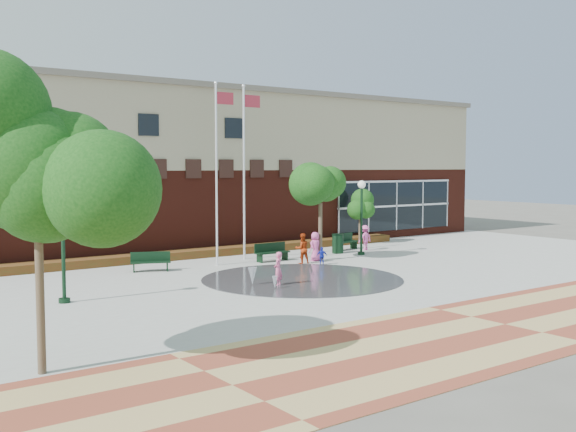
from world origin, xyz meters
TOP-DOWN VIEW (x-y plane):
  - ground at (0.00, 0.00)m, footprint 120.00×120.00m
  - plaza_concrete at (0.00, 4.00)m, footprint 46.00×18.00m
  - paver_band at (0.00, -7.00)m, footprint 46.00×6.00m
  - splash_pad at (0.00, 3.00)m, footprint 8.40×8.40m
  - library_building at (0.00, 17.48)m, footprint 44.40×10.40m
  - flower_bed at (0.00, 11.60)m, footprint 26.00×1.20m
  - flagpole_left at (-0.84, 8.52)m, footprint 1.02×0.17m
  - flagpole_right at (1.37, 9.58)m, footprint 1.09×0.18m
  - lamp_left at (-9.61, 3.93)m, footprint 0.44×0.44m
  - lamp_right at (7.24, 7.31)m, footprint 0.42×0.42m
  - bench_left at (-4.26, 8.60)m, footprint 1.81×1.15m
  - bench_mid at (1.99, 8.06)m, footprint 1.84×0.52m
  - bench_right at (7.97, 9.43)m, footprint 1.91×0.90m
  - trash_can at (6.62, 8.51)m, footprint 0.65×0.65m
  - tree_big_left at (-12.57, -3.75)m, footprint 4.42×4.42m
  - tree_mid at (4.09, 6.87)m, footprint 2.81×2.81m
  - tree_small_right at (10.44, 10.94)m, footprint 1.89×1.89m
  - water_jet_a at (-2.49, 2.97)m, footprint 0.36×0.36m
  - water_jet_b at (-2.26, 1.76)m, footprint 0.22×0.22m
  - child_splash at (-1.70, 2.34)m, footprint 0.59×0.56m
  - adult_red at (2.74, 6.60)m, footprint 0.84×0.73m
  - adult_pink at (3.78, 6.89)m, footprint 0.79×0.59m
  - child_blue at (3.25, 5.70)m, footprint 0.53×0.48m
  - person_bench at (8.76, 8.68)m, footprint 0.95×0.58m

SIDE VIEW (x-z plane):
  - ground at x=0.00m, z-range 0.00..0.00m
  - flower_bed at x=0.00m, z-range -0.20..0.20m
  - water_jet_a at x=-2.49m, z-range -0.35..0.35m
  - water_jet_b at x=-2.26m, z-range -0.24..0.24m
  - plaza_concrete at x=0.00m, z-range 0.00..0.01m
  - paver_band at x=0.00m, z-range 0.00..0.01m
  - splash_pad at x=0.00m, z-range 0.00..0.01m
  - bench_left at x=-4.26m, z-range -0.16..0.73m
  - bench_mid at x=1.99m, z-range -0.16..0.76m
  - bench_right at x=7.97m, z-range -0.16..0.76m
  - child_blue at x=3.25m, z-range 0.00..0.87m
  - trash_can at x=6.62m, z-range 0.01..1.08m
  - child_splash at x=-1.70m, z-range 0.00..1.35m
  - person_bench at x=8.76m, z-range 0.00..1.42m
  - adult_pink at x=3.78m, z-range 0.00..1.46m
  - adult_red at x=2.74m, z-range 0.00..1.48m
  - tree_small_right at x=10.44m, z-range 0.74..3.98m
  - lamp_right at x=7.24m, z-range 0.48..4.45m
  - lamp_left at x=-9.61m, z-range 0.50..4.65m
  - tree_mid at x=4.09m, z-range 1.08..5.82m
  - library_building at x=0.00m, z-range 0.04..9.24m
  - flagpole_left at x=-0.84m, z-range 0.49..9.17m
  - flagpole_right at x=1.37m, z-range 0.52..9.32m
  - tree_big_left at x=-12.57m, z-range 1.52..8.59m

